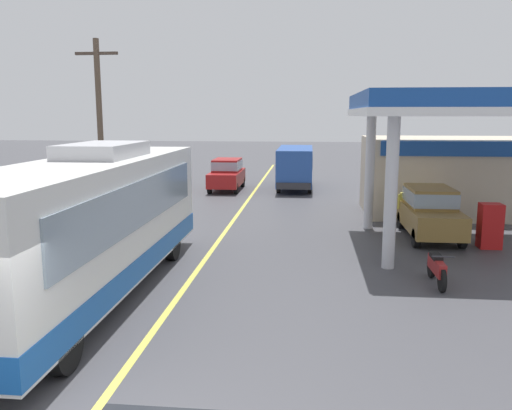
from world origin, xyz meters
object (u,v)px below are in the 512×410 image
minibus_opposing_lane (295,164)px  car_trailing_behind_bus (227,173)px  motorcycle_parked_forecourt (437,268)px  car_at_pump (430,210)px  pedestrian_near_pump (405,205)px  coach_bus_main (91,227)px

minibus_opposing_lane → car_trailing_behind_bus: 4.16m
minibus_opposing_lane → motorcycle_parked_forecourt: size_ratio=3.41×
car_at_pump → pedestrian_near_pump: (-0.64, 1.36, -0.08)m
car_at_pump → pedestrian_near_pump: bearing=115.3°
motorcycle_parked_forecourt → pedestrian_near_pump: 6.89m
coach_bus_main → car_at_pump: size_ratio=2.63×
coach_bus_main → car_at_pump: (9.62, 7.19, -0.71)m
coach_bus_main → motorcycle_parked_forecourt: bearing=11.0°
car_at_pump → pedestrian_near_pump: car_at_pump is taller
coach_bus_main → motorcycle_parked_forecourt: coach_bus_main is taller
pedestrian_near_pump → car_trailing_behind_bus: 13.03m
minibus_opposing_lane → car_trailing_behind_bus: (-3.99, -1.09, -0.46)m
coach_bus_main → car_trailing_behind_bus: (0.44, 18.39, -0.71)m
car_trailing_behind_bus → coach_bus_main: bearing=-91.4°
coach_bus_main → car_trailing_behind_bus: bearing=88.6°
pedestrian_near_pump → car_trailing_behind_bus: car_trailing_behind_bus is taller
car_trailing_behind_bus → motorcycle_parked_forecourt: bearing=-63.9°
motorcycle_parked_forecourt → car_trailing_behind_bus: bearing=116.1°
car_at_pump → motorcycle_parked_forecourt: car_at_pump is taller
coach_bus_main → car_at_pump: bearing=36.8°
coach_bus_main → motorcycle_parked_forecourt: 8.88m
coach_bus_main → car_trailing_behind_bus: size_ratio=2.63×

